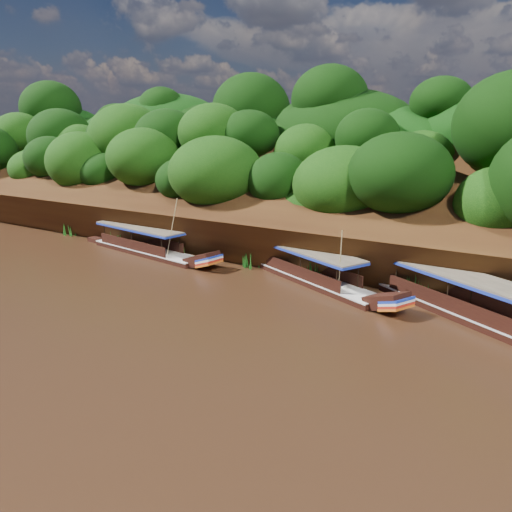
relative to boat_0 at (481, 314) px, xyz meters
The scene contains 6 objects.
ground 13.73m from the boat_0, 149.55° to the right, with size 160.00×160.00×0.00m, color black.
riverbank 19.76m from the boat_0, 126.89° to the left, with size 120.00×30.06×19.40m.
boat_0 is the anchor object (origin of this frame).
boat_1 10.44m from the boat_0, behind, with size 13.20×7.24×4.96m.
boat_2 26.76m from the boat_0, behind, with size 15.01×3.95×5.72m.
reeds 16.07m from the boat_0, behind, with size 49.47×2.10×2.13m.
Camera 1 is at (15.34, -22.22, 10.87)m, focal length 35.00 mm.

